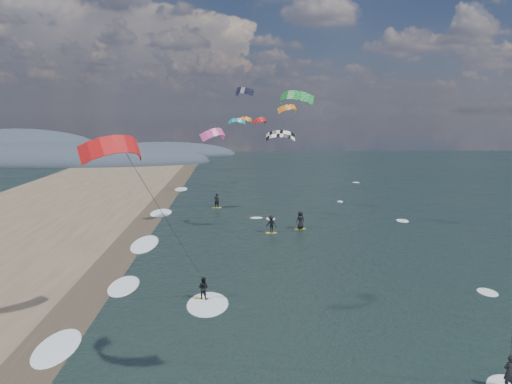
{
  "coord_description": "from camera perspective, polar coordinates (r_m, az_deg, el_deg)",
  "views": [
    {
      "loc": [
        -2.32,
        -18.24,
        11.94
      ],
      "look_at": [
        -1.0,
        12.0,
        7.0
      ],
      "focal_mm": 35.0,
      "sensor_mm": 36.0,
      "label": 1
    }
  ],
  "objects": [
    {
      "name": "coastal_hills",
      "position": [
        133.61,
        -21.09,
        3.52
      ],
      "size": [
        80.0,
        41.0,
        15.0
      ],
      "color": "#3D4756",
      "rests_on": "ground"
    },
    {
      "name": "kitesurfer_near_b",
      "position": [
        27.22,
        -11.46,
        -1.67
      ],
      "size": [
        6.77,
        8.91,
        11.59
      ],
      "color": "gold",
      "rests_on": "ground"
    },
    {
      "name": "shoreline_surf",
      "position": [
        36.09,
        -16.21,
        -10.43
      ],
      "size": [
        2.4,
        79.4,
        0.11
      ],
      "color": "white",
      "rests_on": "ground"
    },
    {
      "name": "bg_kite_field",
      "position": [
        73.49,
        0.24,
        8.83
      ],
      "size": [
        13.61,
        63.56,
        6.59
      ],
      "color": "gray",
      "rests_on": "ground"
    },
    {
      "name": "far_kitesurfers",
      "position": [
        52.21,
        1.54,
        -2.94
      ],
      "size": [
        10.02,
        14.07,
        1.86
      ],
      "color": "gold",
      "rests_on": "ground"
    },
    {
      "name": "wet_sand_strip",
      "position": [
        32.15,
        -20.38,
        -13.13
      ],
      "size": [
        3.0,
        240.0,
        0.0
      ],
      "primitive_type": "cube",
      "color": "#382D23",
      "rests_on": "ground"
    }
  ]
}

